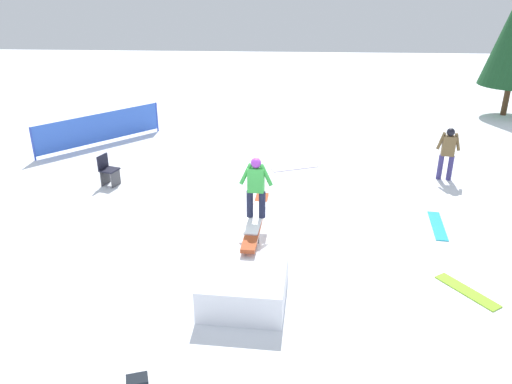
# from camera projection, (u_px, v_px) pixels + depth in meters

# --- Properties ---
(ground_plane) EXTENTS (60.00, 60.00, 0.00)m
(ground_plane) POSITION_uv_depth(u_px,v_px,m) (256.00, 251.00, 10.83)
(ground_plane) COLOR white
(rail_feature) EXTENTS (2.69, 0.44, 0.80)m
(rail_feature) POSITION_uv_depth(u_px,v_px,m) (256.00, 223.00, 10.55)
(rail_feature) COLOR black
(rail_feature) RESTS_ON ground
(snow_kicker_ramp) EXTENTS (1.89, 1.61, 0.64)m
(snow_kicker_ramp) POSITION_uv_depth(u_px,v_px,m) (245.00, 282.00, 9.16)
(snow_kicker_ramp) COLOR white
(snow_kicker_ramp) RESTS_ON ground
(main_rider_on_rail) EXTENTS (1.56, 0.70, 1.34)m
(main_rider_on_rail) POSITION_uv_depth(u_px,v_px,m) (256.00, 190.00, 10.24)
(main_rider_on_rail) COLOR white
(main_rider_on_rail) RESTS_ON rail_feature
(bystander_brown) EXTENTS (0.28, 0.66, 1.54)m
(bystander_brown) POSITION_uv_depth(u_px,v_px,m) (448.00, 151.00, 14.25)
(bystander_brown) COLOR navy
(bystander_brown) RESTS_ON ground
(loose_snowboard_lime) EXTENTS (1.23, 0.97, 0.02)m
(loose_snowboard_lime) POSITION_uv_depth(u_px,v_px,m) (467.00, 291.00, 9.43)
(loose_snowboard_lime) COLOR #90D22D
(loose_snowboard_lime) RESTS_ON ground
(loose_snowboard_white) EXTENTS (0.82, 1.49, 0.02)m
(loose_snowboard_white) POSITION_uv_depth(u_px,v_px,m) (295.00, 168.00, 15.41)
(loose_snowboard_white) COLOR white
(loose_snowboard_white) RESTS_ON ground
(loose_snowboard_cyan) EXTENTS (1.51, 0.46, 0.02)m
(loose_snowboard_cyan) POSITION_uv_depth(u_px,v_px,m) (438.00, 226.00, 11.88)
(loose_snowboard_cyan) COLOR #27B4CA
(loose_snowboard_cyan) RESTS_ON ground
(folding_chair) EXTENTS (0.56, 0.56, 0.88)m
(folding_chair) POSITION_uv_depth(u_px,v_px,m) (108.00, 171.00, 14.06)
(folding_chair) COLOR #3F3F44
(folding_chair) RESTS_ON ground
(safety_fence) EXTENTS (3.51, 3.22, 1.10)m
(safety_fence) POSITION_uv_depth(u_px,v_px,m) (100.00, 128.00, 17.32)
(safety_fence) COLOR blue
(safety_fence) RESTS_ON ground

